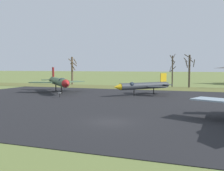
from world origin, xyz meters
The scene contains 9 objects.
ground_plane centered at (0.00, 0.00, 0.00)m, with size 600.00×600.00×0.00m, color olive.
asphalt_apron centered at (0.00, 13.53, 0.03)m, with size 75.41×45.09×0.05m, color black.
grass_verge_strip centered at (0.00, 42.07, 0.03)m, with size 135.41×12.00×0.06m, color brown.
jet_fighter_front_left centered at (-20.06, 23.96, 2.35)m, with size 13.07×14.01×5.36m.
info_placard_front_left centered at (-15.20, 16.16, 0.64)m, with size 0.63×0.31×0.99m.
jet_fighter_rear_left centered at (-2.35, 24.99, 1.85)m, with size 9.75×11.34×4.14m.
bare_tree_far_left centered at (-29.71, 47.96, 4.58)m, with size 2.30×3.07×8.51m.
bare_tree_left_of_center centered at (0.43, 48.90, 4.71)m, with size 1.65×1.61×8.99m.
bare_tree_center centered at (4.92, 47.34, 4.79)m, with size 2.96×2.91×8.74m.
Camera 1 is at (8.46, -23.15, 5.31)m, focal length 41.48 mm.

